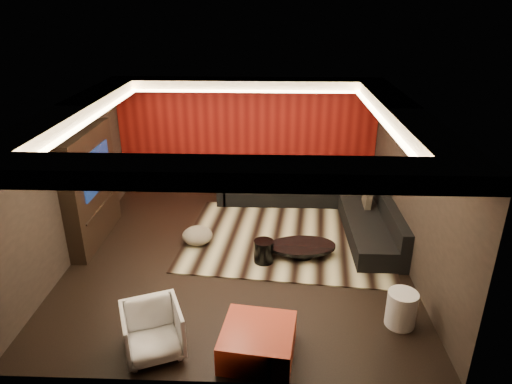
{
  "coord_description": "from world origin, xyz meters",
  "views": [
    {
      "loc": [
        0.59,
        -7.28,
        4.44
      ],
      "look_at": [
        0.3,
        0.6,
        1.05
      ],
      "focal_mm": 32.0,
      "sensor_mm": 36.0,
      "label": 1
    }
  ],
  "objects_px": {
    "drum_stool": "(264,251)",
    "sectional_sofa": "(323,203)",
    "white_side_table": "(401,309)",
    "orange_ottoman": "(258,342)",
    "armchair": "(152,331)",
    "coffee_table": "(302,250)"
  },
  "relations": [
    {
      "from": "white_side_table",
      "to": "sectional_sofa",
      "type": "height_order",
      "value": "sectional_sofa"
    },
    {
      "from": "coffee_table",
      "to": "white_side_table",
      "type": "relative_size",
      "value": 2.27
    },
    {
      "from": "armchair",
      "to": "sectional_sofa",
      "type": "relative_size",
      "value": 0.21
    },
    {
      "from": "white_side_table",
      "to": "orange_ottoman",
      "type": "xyz_separation_m",
      "value": [
        -2.06,
        -0.7,
        -0.06
      ]
    },
    {
      "from": "white_side_table",
      "to": "orange_ottoman",
      "type": "bearing_deg",
      "value": -161.35
    },
    {
      "from": "white_side_table",
      "to": "armchair",
      "type": "height_order",
      "value": "armchair"
    },
    {
      "from": "drum_stool",
      "to": "sectional_sofa",
      "type": "bearing_deg",
      "value": 58.28
    },
    {
      "from": "drum_stool",
      "to": "white_side_table",
      "type": "height_order",
      "value": "white_side_table"
    },
    {
      "from": "coffee_table",
      "to": "orange_ottoman",
      "type": "height_order",
      "value": "orange_ottoman"
    },
    {
      "from": "coffee_table",
      "to": "sectional_sofa",
      "type": "relative_size",
      "value": 0.34
    },
    {
      "from": "armchair",
      "to": "sectional_sofa",
      "type": "distance_m",
      "value": 5.13
    },
    {
      "from": "white_side_table",
      "to": "coffee_table",
      "type": "bearing_deg",
      "value": 125.18
    },
    {
      "from": "drum_stool",
      "to": "white_side_table",
      "type": "xyz_separation_m",
      "value": [
        2.03,
        -1.62,
        0.04
      ]
    },
    {
      "from": "drum_stool",
      "to": "white_side_table",
      "type": "distance_m",
      "value": 2.6
    },
    {
      "from": "orange_ottoman",
      "to": "sectional_sofa",
      "type": "bearing_deg",
      "value": 73.49
    },
    {
      "from": "coffee_table",
      "to": "armchair",
      "type": "bearing_deg",
      "value": -129.67
    },
    {
      "from": "armchair",
      "to": "sectional_sofa",
      "type": "height_order",
      "value": "sectional_sofa"
    },
    {
      "from": "coffee_table",
      "to": "white_side_table",
      "type": "height_order",
      "value": "white_side_table"
    },
    {
      "from": "white_side_table",
      "to": "sectional_sofa",
      "type": "xyz_separation_m",
      "value": [
        -0.77,
        3.67,
        -0.01
      ]
    },
    {
      "from": "orange_ottoman",
      "to": "armchair",
      "type": "relative_size",
      "value": 1.22
    },
    {
      "from": "armchair",
      "to": "coffee_table",
      "type": "bearing_deg",
      "value": 27.96
    },
    {
      "from": "white_side_table",
      "to": "drum_stool",
      "type": "bearing_deg",
      "value": 141.4
    }
  ]
}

